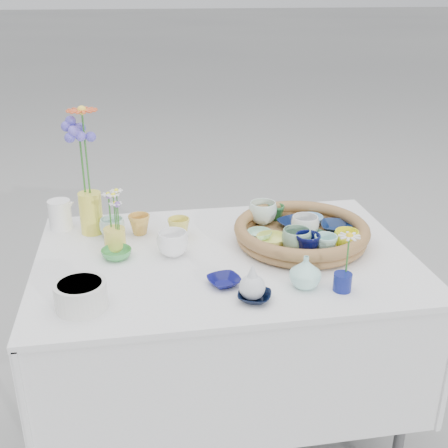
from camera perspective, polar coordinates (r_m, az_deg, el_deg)
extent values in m
plane|color=#9F9F99|center=(2.34, 0.09, -20.18)|extent=(80.00, 80.00, 0.00)
imported|color=#0C1B44|center=(2.07, 7.21, -0.01)|extent=(0.15, 0.15, 0.03)
imported|color=#0E1F49|center=(2.07, 11.36, -0.32)|extent=(0.14, 0.14, 0.03)
imported|color=#FFFD25|center=(1.93, 12.33, -1.60)|extent=(0.11, 0.11, 0.07)
imported|color=#4F8068|center=(1.94, 8.72, -1.59)|extent=(0.15, 0.15, 0.04)
imported|color=#85B491|center=(1.88, 7.37, -1.66)|extent=(0.12, 0.12, 0.08)
imported|color=#ABE6C8|center=(1.97, 3.61, -1.10)|extent=(0.10, 0.10, 0.03)
imported|color=silver|center=(2.09, 3.95, 1.16)|extent=(0.12, 0.12, 0.08)
imported|color=white|center=(1.99, 8.22, -0.26)|extent=(0.10, 0.10, 0.08)
imported|color=#8AC9F8|center=(2.12, 8.82, 0.42)|extent=(0.09, 0.09, 0.03)
imported|color=#070B3E|center=(1.85, 8.48, -2.14)|extent=(0.08, 0.08, 0.08)
imported|color=#E9EB69|center=(1.92, 4.87, -1.69)|extent=(0.12, 0.12, 0.03)
imported|color=#A7E5D9|center=(1.87, 10.27, -2.16)|extent=(0.09, 0.09, 0.07)
imported|color=#2C6F37|center=(2.13, 5.32, 1.18)|extent=(0.08, 0.08, 0.06)
imported|color=gold|center=(2.06, -8.59, -0.05)|extent=(0.10, 0.10, 0.07)
imported|color=#E0D253|center=(2.02, -4.61, -0.41)|extent=(0.08, 0.08, 0.07)
imported|color=green|center=(1.90, -10.86, -2.98)|extent=(0.13, 0.13, 0.03)
imported|color=white|center=(1.89, -5.22, -2.00)|extent=(0.14, 0.14, 0.08)
imported|color=#0D0E5A|center=(1.71, 0.00, -5.83)|extent=(0.12, 0.12, 0.02)
imported|color=silver|center=(2.06, -11.28, -0.37)|extent=(0.11, 0.11, 0.07)
imported|color=black|center=(1.63, 3.11, -7.38)|extent=(0.13, 0.13, 0.02)
imported|color=#ADEBDD|center=(1.70, 8.27, -4.82)|extent=(0.13, 0.13, 0.10)
cylinder|color=navy|center=(1.71, 11.94, -5.79)|extent=(0.07, 0.07, 0.06)
cylinder|color=#EEE347|center=(2.09, -13.36, 1.11)|extent=(0.09, 0.09, 0.15)
cylinder|color=#EBD44F|center=(1.95, -11.02, -1.51)|extent=(0.10, 0.10, 0.08)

